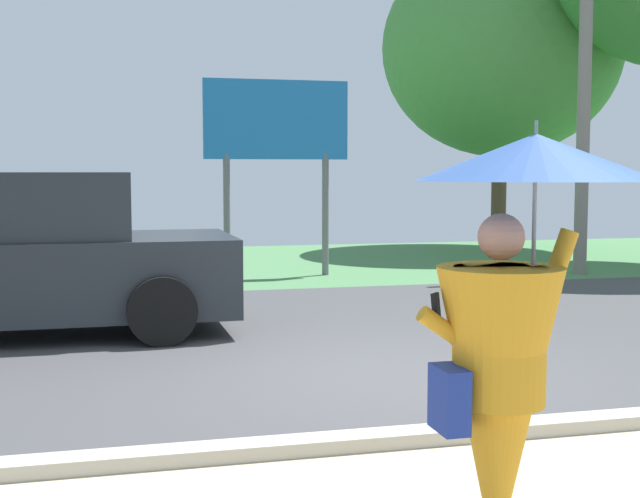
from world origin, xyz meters
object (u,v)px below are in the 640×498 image
(monk_pedestrian, at_px, (509,329))
(utility_pole, at_px, (584,90))
(roadside_billboard, at_px, (276,134))
(tree_right_mid, at_px, (501,48))
(pickup_truck, at_px, (7,261))

(monk_pedestrian, bearing_deg, utility_pole, 64.24)
(roadside_billboard, bearing_deg, monk_pedestrian, -96.20)
(roadside_billboard, xyz_separation_m, tree_right_mid, (6.25, 3.94, 2.24))
(utility_pole, height_order, roadside_billboard, utility_pole)
(pickup_truck, relative_size, tree_right_mid, 0.71)
(monk_pedestrian, relative_size, utility_pole, 0.33)
(pickup_truck, relative_size, roadside_billboard, 1.49)
(monk_pedestrian, xyz_separation_m, utility_pole, (6.74, 10.55, 2.20))
(utility_pole, relative_size, tree_right_mid, 0.86)
(tree_right_mid, bearing_deg, pickup_truck, -140.02)
(monk_pedestrian, height_order, pickup_truck, monk_pedestrian)
(utility_pole, height_order, tree_right_mid, tree_right_mid)
(tree_right_mid, bearing_deg, roadside_billboard, -147.78)
(tree_right_mid, bearing_deg, utility_pole, -98.84)
(roadside_billboard, relative_size, tree_right_mid, 0.48)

